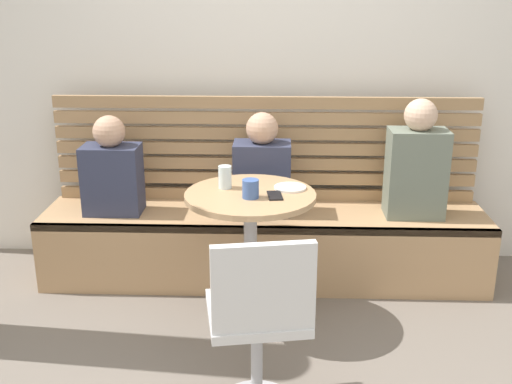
{
  "coord_description": "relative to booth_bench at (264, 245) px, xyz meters",
  "views": [
    {
      "loc": [
        0.08,
        -2.36,
        1.75
      ],
      "look_at": [
        -0.03,
        0.66,
        0.75
      ],
      "focal_mm": 43.63,
      "sensor_mm": 36.0,
      "label": 1
    }
  ],
  "objects": [
    {
      "name": "back_wall",
      "position": [
        0.0,
        0.44,
        1.23
      ],
      "size": [
        5.2,
        0.1,
        2.9
      ],
      "primitive_type": "cube",
      "color": "silver",
      "rests_on": "ground"
    },
    {
      "name": "white_chair",
      "position": [
        0.01,
        -1.34,
        0.24
      ],
      "size": [
        0.46,
        0.46,
        0.85
      ],
      "color": "#ADADB2",
      "rests_on": "ground"
    },
    {
      "name": "person_child_left",
      "position": [
        -0.91,
        -0.02,
        0.48
      ],
      "size": [
        0.34,
        0.22,
        0.6
      ],
      "color": "#333851",
      "rests_on": "booth_bench"
    },
    {
      "name": "person_adult",
      "position": [
        0.9,
        -0.01,
        0.53
      ],
      "size": [
        0.34,
        0.22,
        0.71
      ],
      "color": "slate",
      "rests_on": "booth_bench"
    },
    {
      "name": "cup_mug_blue",
      "position": [
        -0.06,
        -0.6,
        0.57
      ],
      "size": [
        0.08,
        0.08,
        0.09
      ],
      "primitive_type": "cylinder",
      "color": "#3D5B9E",
      "rests_on": "cafe_table"
    },
    {
      "name": "cup_glass_tall",
      "position": [
        -0.2,
        -0.45,
        0.58
      ],
      "size": [
        0.07,
        0.07,
        0.12
      ],
      "primitive_type": "cylinder",
      "color": "silver",
      "rests_on": "cafe_table"
    },
    {
      "name": "plate_small",
      "position": [
        0.15,
        -0.45,
        0.52
      ],
      "size": [
        0.17,
        0.17,
        0.01
      ],
      "primitive_type": "cylinder",
      "color": "white",
      "rests_on": "cafe_table"
    },
    {
      "name": "person_child_middle",
      "position": [
        -0.01,
        0.01,
        0.49
      ],
      "size": [
        0.34,
        0.22,
        0.61
      ],
      "color": "#333851",
      "rests_on": "booth_bench"
    },
    {
      "name": "cafe_table",
      "position": [
        -0.06,
        -0.53,
        0.3
      ],
      "size": [
        0.68,
        0.68,
        0.74
      ],
      "color": "#ADADB2",
      "rests_on": "ground"
    },
    {
      "name": "booth_bench",
      "position": [
        0.0,
        0.0,
        0.0
      ],
      "size": [
        2.7,
        0.52,
        0.44
      ],
      "color": "tan",
      "rests_on": "ground"
    },
    {
      "name": "phone_on_table",
      "position": [
        0.07,
        -0.57,
        0.52
      ],
      "size": [
        0.09,
        0.15,
        0.01
      ],
      "primitive_type": "cube",
      "rotation": [
        0.0,
        0.0,
        0.12
      ],
      "color": "black",
      "rests_on": "cafe_table"
    },
    {
      "name": "booth_backrest",
      "position": [
        0.0,
        0.24,
        0.56
      ],
      "size": [
        2.65,
        0.04,
        0.67
      ],
      "color": "#A68157",
      "rests_on": "booth_bench"
    }
  ]
}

